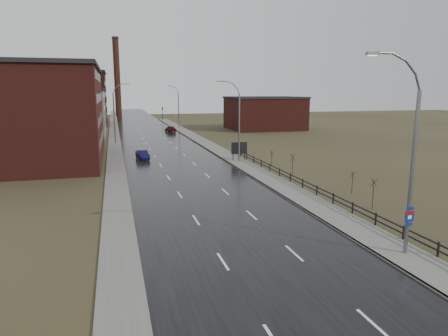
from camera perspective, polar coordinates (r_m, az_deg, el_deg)
ground at (r=21.59m, az=8.92°, el=-16.72°), size 320.00×320.00×0.00m
road at (r=78.41m, az=-9.35°, el=3.53°), size 14.00×300.00×0.06m
sidewalk_right at (r=55.83m, az=2.27°, el=0.75°), size 3.20×180.00×0.18m
curb_right at (r=55.40m, az=0.77°, el=0.68°), size 0.16×180.00×0.18m
sidewalk_left at (r=77.98m, az=-15.36°, el=3.27°), size 2.40×260.00×0.12m
warehouse_near at (r=63.75m, az=-27.25°, el=6.87°), size 22.44×28.56×13.50m
warehouse_mid at (r=95.98m, az=-21.48°, el=7.40°), size 16.32×20.40×10.50m
warehouse_far at (r=126.25m, az=-22.47°, el=9.14°), size 26.52×24.48×15.50m
building_right at (r=106.67m, az=5.79°, el=7.84°), size 18.36×16.32×8.50m
smokestack at (r=167.45m, az=-15.03°, el=12.49°), size 2.70×2.70×30.70m
streetlight_main at (r=25.77m, az=24.89°, el=1.18°), size 3.91×0.29×12.11m
streetlight_right_mid at (r=56.03m, az=1.90°, el=6.72°), size 3.36×0.28×11.35m
streetlight_left at (r=79.46m, az=-15.22°, el=7.60°), size 3.36×0.28×11.35m
streetlight_right_far at (r=108.70m, az=-6.67°, el=8.71°), size 3.36×0.28×11.35m
guardrail at (r=41.19m, az=11.60°, el=-2.27°), size 0.10×53.05×1.10m
shrub_c at (r=36.51m, az=20.54°, el=-3.30°), size 0.63×0.67×2.69m
shrub_d at (r=41.21m, az=17.87°, el=-1.88°), size 0.54×0.57×2.26m
shrub_e at (r=47.69m, az=9.76°, el=0.47°), size 0.63×0.67×2.69m
shrub_f at (r=55.02m, az=6.83°, el=1.55°), size 0.48×0.50×1.99m
billboard at (r=57.49m, az=2.18°, el=2.80°), size 2.35×0.17×2.74m
traffic_light_left at (r=137.45m, az=-15.51°, el=8.33°), size 0.58×2.73×5.30m
traffic_light_right at (r=138.39m, az=-8.80°, el=8.61°), size 0.58×2.73×5.30m
car_near at (r=59.91m, az=-11.56°, el=1.79°), size 1.92×4.16×1.32m
car_far at (r=98.75m, az=-7.65°, el=5.53°), size 2.44×4.83×1.58m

